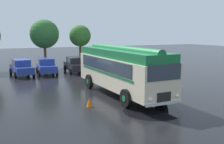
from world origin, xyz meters
TOP-DOWN VIEW (x-y plane):
  - ground_plane at (0.00, 0.00)m, footprint 120.00×120.00m
  - vintage_bus at (0.24, -0.01)m, footprint 3.05×10.18m
  - car_near_left at (-5.31, 11.52)m, footprint 2.24×4.33m
  - car_mid_left at (-2.80, 11.54)m, footprint 2.18×4.31m
  - car_mid_right at (0.34, 11.42)m, footprint 2.08×4.26m
  - car_far_right at (2.86, 11.36)m, footprint 2.01×4.23m
  - tree_centre at (-1.99, 16.69)m, footprint 3.56×3.56m
  - tree_right_of_centre at (2.62, 16.82)m, footprint 2.82×2.82m
  - traffic_cone at (-2.89, -2.01)m, footprint 0.36×0.36m
  - puddle_patch at (0.00, -4.45)m, footprint 3.36×3.36m

SIDE VIEW (x-z plane):
  - ground_plane at x=0.00m, z-range 0.00..0.00m
  - puddle_patch at x=0.00m, z-range 0.00..0.01m
  - traffic_cone at x=-2.89m, z-range 0.00..0.55m
  - car_near_left at x=-5.31m, z-range 0.02..1.68m
  - car_mid_left at x=-2.80m, z-range 0.02..1.68m
  - car_mid_right at x=0.34m, z-range 0.02..1.68m
  - car_far_right at x=2.86m, z-range 0.02..1.68m
  - vintage_bus at x=0.24m, z-range 0.15..3.64m
  - tree_right_of_centre at x=2.62m, z-range 1.24..6.60m
  - tree_centre at x=-1.99m, z-range 1.26..7.23m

